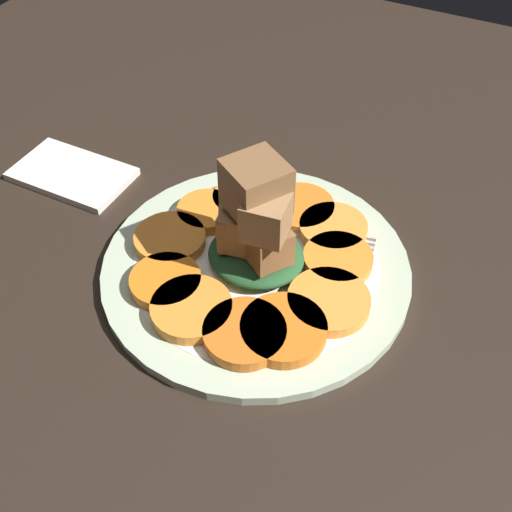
{
  "coord_description": "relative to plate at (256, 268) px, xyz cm",
  "views": [
    {
      "loc": [
        -18.2,
        35.89,
        45.57
      ],
      "look_at": [
        0.0,
        0.0,
        4.1
      ],
      "focal_mm": 45.0,
      "sensor_mm": 36.0,
      "label": 1
    }
  ],
  "objects": [
    {
      "name": "carrot_slice_1",
      "position": [
        5.03,
        -6.84,
        1.13
      ],
      "size": [
        5.87,
        5.87,
        1.09
      ],
      "primitive_type": "cylinder",
      "color": "#F9963A",
      "rests_on": "plate"
    },
    {
      "name": "carrot_slice_8",
      "position": [
        -7.78,
        1.61,
        1.13
      ],
      "size": [
        7.14,
        7.14,
        1.09
      ],
      "primitive_type": "cylinder",
      "color": "orange",
      "rests_on": "plate"
    },
    {
      "name": "carrot_slice_0",
      "position": [
        -0.72,
        -8.23,
        1.13
      ],
      "size": [
        6.65,
        6.65,
        1.09
      ],
      "primitive_type": "cylinder",
      "color": "orange",
      "rests_on": "plate"
    },
    {
      "name": "carrot_slice_10",
      "position": [
        -4.69,
        -6.99,
        1.13
      ],
      "size": [
        6.51,
        6.51,
        1.09
      ],
      "primitive_type": "cylinder",
      "color": "orange",
      "rests_on": "plate"
    },
    {
      "name": "center_pile",
      "position": [
        -0.03,
        0.29,
        4.97
      ],
      "size": [
        8.86,
        7.98,
        11.32
      ],
      "color": "#235128",
      "rests_on": "plate"
    },
    {
      "name": "carrot_slice_9",
      "position": [
        -6.61,
        -3.4,
        1.13
      ],
      "size": [
        6.37,
        6.37,
        1.09
      ],
      "primitive_type": "cylinder",
      "color": "orange",
      "rests_on": "plate"
    },
    {
      "name": "carrot_slice_3",
      "position": [
        8.38,
        1.3,
        1.13
      ],
      "size": [
        6.7,
        6.7,
        1.09
      ],
      "primitive_type": "cylinder",
      "color": "orange",
      "rests_on": "plate"
    },
    {
      "name": "carrot_slice_5",
      "position": [
        2.26,
        7.62,
        1.13
      ],
      "size": [
        6.98,
        6.98,
        1.09
      ],
      "primitive_type": "cylinder",
      "color": "orange",
      "rests_on": "plate"
    },
    {
      "name": "plate",
      "position": [
        0.0,
        0.0,
        0.0
      ],
      "size": [
        28.24,
        28.24,
        1.05
      ],
      "color": "beige",
      "rests_on": "table_slab"
    },
    {
      "name": "napkin",
      "position": [
        23.88,
        -3.47,
        -0.12
      ],
      "size": [
        12.44,
        7.46,
        0.8
      ],
      "color": "silver",
      "rests_on": "table_slab"
    },
    {
      "name": "table_slab",
      "position": [
        0.0,
        0.0,
        -1.52
      ],
      "size": [
        120.0,
        120.0,
        2.0
      ],
      "primitive_type": "cube",
      "color": "black",
      "rests_on": "ground"
    },
    {
      "name": "fork",
      "position": [
        -0.82,
        -5.2,
        0.78
      ],
      "size": [
        17.53,
        4.94,
        0.4
      ],
      "rotation": [
        0.0,
        0.0,
        0.19
      ],
      "color": "#B2B2B7",
      "rests_on": "plate"
    },
    {
      "name": "carrot_slice_7",
      "position": [
        -5.61,
        6.07,
        1.13
      ],
      "size": [
        7.23,
        7.23,
        1.09
      ],
      "primitive_type": "cylinder",
      "color": "orange",
      "rests_on": "plate"
    },
    {
      "name": "carrot_slice_2",
      "position": [
        7.25,
        -3.6,
        1.13
      ],
      "size": [
        5.75,
        5.75,
        1.09
      ],
      "primitive_type": "cylinder",
      "color": "orange",
      "rests_on": "plate"
    },
    {
      "name": "carrot_slice_6",
      "position": [
        -2.93,
        7.84,
        1.13
      ],
      "size": [
        6.93,
        6.93,
        1.09
      ],
      "primitive_type": "cylinder",
      "color": "orange",
      "rests_on": "plate"
    },
    {
      "name": "carrot_slice_4",
      "position": [
        5.87,
        5.99,
        1.13
      ],
      "size": [
        6.31,
        6.31,
        1.09
      ],
      "primitive_type": "cylinder",
      "color": "orange",
      "rests_on": "plate"
    }
  ]
}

